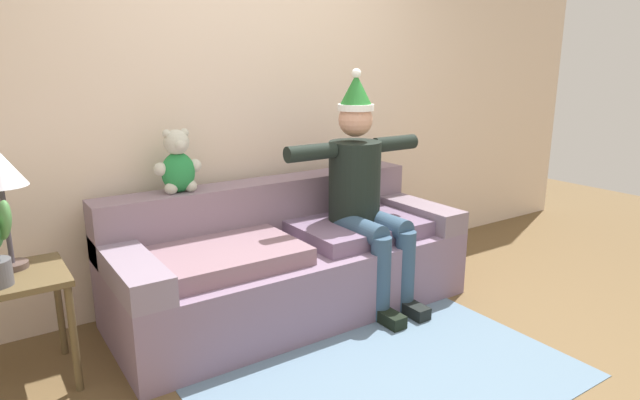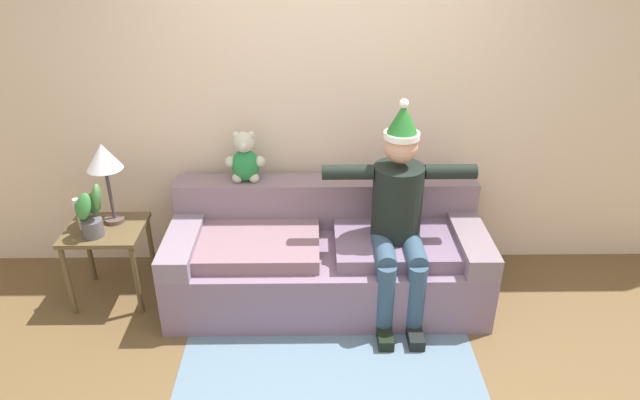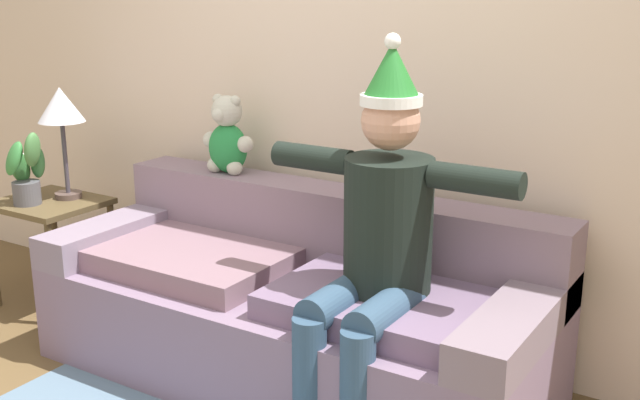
{
  "view_description": "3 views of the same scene",
  "coord_description": "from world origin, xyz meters",
  "px_view_note": "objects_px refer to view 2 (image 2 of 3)",
  "views": [
    {
      "loc": [
        -1.64,
        -1.77,
        1.54
      ],
      "look_at": [
        0.12,
        0.84,
        0.74
      ],
      "focal_mm": 30.12,
      "sensor_mm": 36.0,
      "label": 1
    },
    {
      "loc": [
        -0.09,
        -2.44,
        2.55
      ],
      "look_at": [
        -0.05,
        0.9,
        0.83
      ],
      "focal_mm": 31.77,
      "sensor_mm": 36.0,
      "label": 2
    },
    {
      "loc": [
        1.77,
        -1.6,
        1.68
      ],
      "look_at": [
        0.18,
        0.92,
        0.85
      ],
      "focal_mm": 43.96,
      "sensor_mm": 36.0,
      "label": 3
    }
  ],
  "objects_px": {
    "side_table": "(107,239)",
    "potted_plant": "(90,213)",
    "couch": "(327,256)",
    "person_seated": "(399,212)",
    "table_lamp": "(104,161)",
    "teddy_bear": "(245,159)",
    "candle_tall": "(78,210)"
  },
  "relations": [
    {
      "from": "potted_plant",
      "to": "candle_tall",
      "type": "relative_size",
      "value": 1.63
    },
    {
      "from": "side_table",
      "to": "table_lamp",
      "type": "relative_size",
      "value": 0.97
    },
    {
      "from": "potted_plant",
      "to": "teddy_bear",
      "type": "bearing_deg",
      "value": 21.64
    },
    {
      "from": "couch",
      "to": "teddy_bear",
      "type": "height_order",
      "value": "teddy_bear"
    },
    {
      "from": "side_table",
      "to": "table_lamp",
      "type": "height_order",
      "value": "table_lamp"
    },
    {
      "from": "table_lamp",
      "to": "candle_tall",
      "type": "height_order",
      "value": "table_lamp"
    },
    {
      "from": "person_seated",
      "to": "table_lamp",
      "type": "distance_m",
      "value": 2.01
    },
    {
      "from": "person_seated",
      "to": "potted_plant",
      "type": "xyz_separation_m",
      "value": [
        -2.06,
        0.04,
        -0.01
      ]
    },
    {
      "from": "couch",
      "to": "person_seated",
      "type": "distance_m",
      "value": 0.67
    },
    {
      "from": "person_seated",
      "to": "teddy_bear",
      "type": "xyz_separation_m",
      "value": [
        -1.06,
        0.44,
        0.2
      ]
    },
    {
      "from": "couch",
      "to": "table_lamp",
      "type": "distance_m",
      "value": 1.67
    },
    {
      "from": "couch",
      "to": "candle_tall",
      "type": "bearing_deg",
      "value": -178.53
    },
    {
      "from": "side_table",
      "to": "person_seated",
      "type": "bearing_deg",
      "value": -3.88
    },
    {
      "from": "side_table",
      "to": "potted_plant",
      "type": "xyz_separation_m",
      "value": [
        -0.03,
        -0.09,
        0.27
      ]
    },
    {
      "from": "couch",
      "to": "teddy_bear",
      "type": "xyz_separation_m",
      "value": [
        -0.58,
        0.28,
        0.64
      ]
    },
    {
      "from": "teddy_bear",
      "to": "side_table",
      "type": "height_order",
      "value": "teddy_bear"
    },
    {
      "from": "side_table",
      "to": "potted_plant",
      "type": "bearing_deg",
      "value": -109.62
    },
    {
      "from": "side_table",
      "to": "table_lamp",
      "type": "bearing_deg",
      "value": 63.48
    },
    {
      "from": "couch",
      "to": "side_table",
      "type": "xyz_separation_m",
      "value": [
        -1.55,
        -0.02,
        0.16
      ]
    },
    {
      "from": "teddy_bear",
      "to": "side_table",
      "type": "relative_size",
      "value": 0.67
    },
    {
      "from": "potted_plant",
      "to": "person_seated",
      "type": "bearing_deg",
      "value": -1.21
    },
    {
      "from": "couch",
      "to": "person_seated",
      "type": "bearing_deg",
      "value": -18.76
    },
    {
      "from": "table_lamp",
      "to": "potted_plant",
      "type": "height_order",
      "value": "table_lamp"
    },
    {
      "from": "couch",
      "to": "candle_tall",
      "type": "xyz_separation_m",
      "value": [
        -1.7,
        -0.04,
        0.41
      ]
    },
    {
      "from": "side_table",
      "to": "couch",
      "type": "bearing_deg",
      "value": 0.87
    },
    {
      "from": "table_lamp",
      "to": "potted_plant",
      "type": "bearing_deg",
      "value": -113.16
    },
    {
      "from": "person_seated",
      "to": "potted_plant",
      "type": "relative_size",
      "value": 3.9
    },
    {
      "from": "candle_tall",
      "to": "side_table",
      "type": "bearing_deg",
      "value": 7.67
    },
    {
      "from": "couch",
      "to": "potted_plant",
      "type": "distance_m",
      "value": 1.65
    },
    {
      "from": "side_table",
      "to": "candle_tall",
      "type": "distance_m",
      "value": 0.29
    },
    {
      "from": "teddy_bear",
      "to": "table_lamp",
      "type": "height_order",
      "value": "teddy_bear"
    },
    {
      "from": "potted_plant",
      "to": "table_lamp",
      "type": "bearing_deg",
      "value": 66.84
    }
  ]
}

